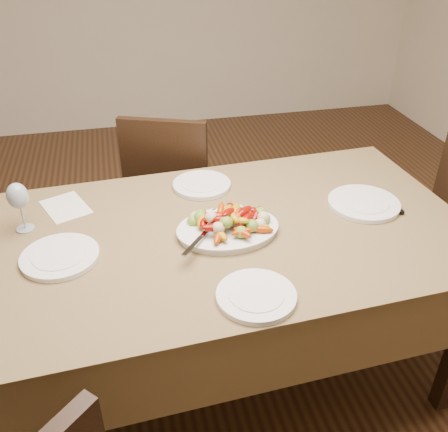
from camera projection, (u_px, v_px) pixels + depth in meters
name	position (u px, v px, depth m)	size (l,w,h in m)	color
floor	(212.00, 365.00, 2.27)	(6.00, 6.00, 0.00)	#3D2312
dining_table	(224.00, 306.00, 2.05)	(1.84, 1.04, 0.76)	brown
chair_far	(176.00, 191.00, 2.68)	(0.42, 0.42, 0.95)	black
serving_platter	(228.00, 231.00, 1.83)	(0.37, 0.27, 0.02)	white
roasted_vegetables	(228.00, 218.00, 1.79)	(0.30, 0.20, 0.09)	#700803
serving_spoon	(213.00, 231.00, 1.76)	(0.28, 0.06, 0.03)	#9EA0A8
plate_left	(60.00, 257.00, 1.70)	(0.26, 0.26, 0.02)	white
plate_right	(364.00, 203.00, 2.00)	(0.28, 0.28, 0.02)	white
plate_far	(202.00, 185.00, 2.13)	(0.25, 0.25, 0.02)	white
plate_near	(256.00, 296.00, 1.53)	(0.25, 0.25, 0.02)	white
wine_glass	(20.00, 206.00, 1.80)	(0.08, 0.08, 0.20)	#8C99A5
menu_card	(66.00, 207.00, 1.99)	(0.15, 0.21, 0.00)	silver
table_knife	(390.00, 203.00, 2.01)	(0.02, 0.20, 0.01)	#9EA0A8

